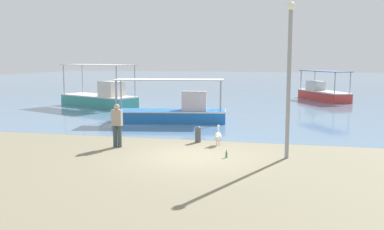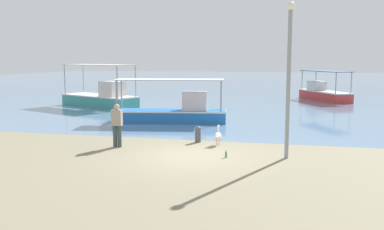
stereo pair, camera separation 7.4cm
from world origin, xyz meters
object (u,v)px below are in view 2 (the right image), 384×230
(glass_bottle, at_px, (226,155))
(fishing_boat_far_right, at_px, (101,97))
(mooring_bollard, at_px, (198,134))
(fishing_boat_center, at_px, (324,93))
(fisherman_standing, at_px, (117,124))
(lamp_post, at_px, (289,71))
(fishing_boat_near_right, at_px, (174,111))
(pelican, at_px, (218,136))

(glass_bottle, bearing_deg, fishing_boat_far_right, 129.25)
(mooring_bollard, bearing_deg, fishing_boat_center, 72.55)
(glass_bottle, bearing_deg, fisherman_standing, 169.70)
(mooring_bollard, relative_size, glass_bottle, 2.48)
(fishing_boat_far_right, height_order, fisherman_standing, fishing_boat_far_right)
(fishing_boat_far_right, height_order, glass_bottle, fishing_boat_far_right)
(lamp_post, relative_size, glass_bottle, 19.65)
(fishing_boat_near_right, xyz_separation_m, fishing_boat_center, (8.71, 14.62, 0.01))
(fishing_boat_near_right, xyz_separation_m, pelican, (3.39, -5.58, -0.23))
(fishing_boat_near_right, relative_size, mooring_bollard, 9.31)
(fishing_boat_far_right, xyz_separation_m, mooring_bollard, (9.56, -11.15, -0.34))
(fishing_boat_near_right, distance_m, glass_bottle, 8.63)
(fishing_boat_far_right, relative_size, lamp_post, 1.22)
(fisherman_standing, height_order, glass_bottle, fisherman_standing)
(mooring_bollard, bearing_deg, lamp_post, -29.62)
(mooring_bollard, height_order, glass_bottle, mooring_bollard)
(fisherman_standing, bearing_deg, glass_bottle, -10.30)
(fishing_boat_far_right, xyz_separation_m, pelican, (10.47, -11.57, -0.32))
(fishing_boat_near_right, height_order, glass_bottle, fishing_boat_near_right)
(fisherman_standing, bearing_deg, fishing_boat_center, 67.06)
(glass_bottle, bearing_deg, lamp_post, 11.28)
(fishing_boat_far_right, relative_size, mooring_bollard, 9.65)
(fishing_boat_far_right, xyz_separation_m, fisherman_standing, (6.71, -12.80, 0.21))
(mooring_bollard, relative_size, fisherman_standing, 0.40)
(fishing_boat_center, height_order, mooring_bollard, fishing_boat_center)
(pelican, bearing_deg, fisherman_standing, -161.87)
(fishing_boat_center, distance_m, lamp_post, 22.11)
(fishing_boat_near_right, bearing_deg, fisherman_standing, -93.07)
(fishing_boat_far_right, bearing_deg, mooring_bollard, -49.38)
(fishing_boat_far_right, height_order, fishing_boat_center, fishing_boat_far_right)
(pelican, height_order, fisherman_standing, fisherman_standing)
(fishing_boat_center, relative_size, glass_bottle, 21.35)
(fishing_boat_center, xyz_separation_m, glass_bottle, (-4.66, -22.23, -0.51))
(pelican, bearing_deg, fishing_boat_near_right, 121.33)
(fishing_boat_far_right, xyz_separation_m, lamp_post, (13.16, -13.20, 2.31))
(fishing_boat_center, relative_size, fisherman_standing, 3.41)
(fishing_boat_near_right, xyz_separation_m, fisherman_standing, (-0.36, -6.81, 0.31))
(fisherman_standing, bearing_deg, pelican, 18.13)
(lamp_post, xyz_separation_m, glass_bottle, (-2.05, -0.41, -2.90))
(fishing_boat_center, xyz_separation_m, fisherman_standing, (-9.07, -21.43, 0.29))
(fishing_boat_near_right, xyz_separation_m, glass_bottle, (4.04, -7.61, -0.49))
(mooring_bollard, height_order, fisherman_standing, fisherman_standing)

